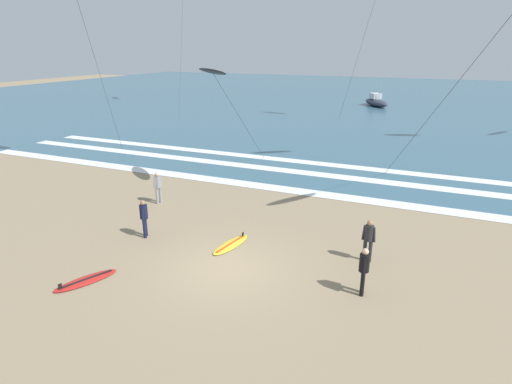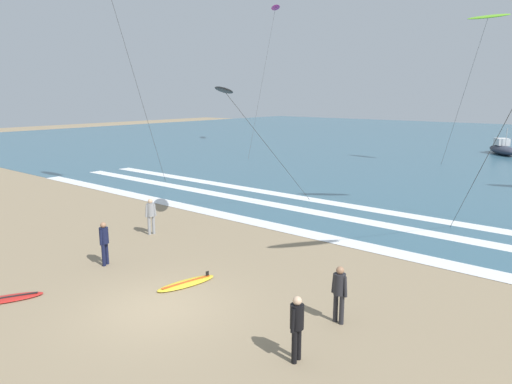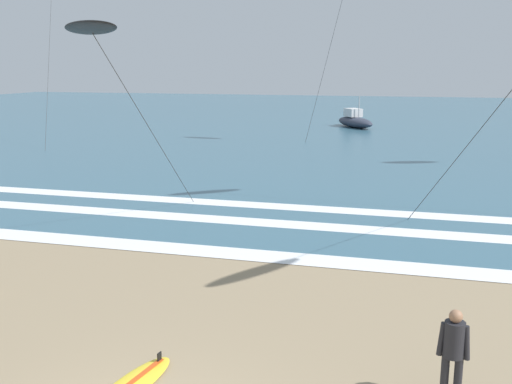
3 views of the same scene
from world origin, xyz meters
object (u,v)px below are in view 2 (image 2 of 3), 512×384
object	(u,v)px
surfer_right_near	(151,213)
offshore_boat	(502,149)
kite_lime_high_left	(488,18)
surfer_left_far	(104,240)
surfboard_foreground_flat	(5,299)
kite_black_distant_low	(224,91)
surfer_mid_group	(339,289)
surfboard_right_spare	(186,283)
surfer_foreground_main	(297,323)
kite_magenta_far_left	(275,9)

from	to	relation	value
surfer_right_near	offshore_boat	bearing A→B (deg)	83.19
surfer_right_near	kite_lime_high_left	world-z (taller)	kite_lime_high_left
surfer_left_far	surfboard_foreground_flat	xyz separation A→B (m)	(0.32, -3.64, -0.91)
kite_black_distant_low	surfer_mid_group	bearing A→B (deg)	-29.62
surfboard_right_spare	kite_lime_high_left	size ratio (longest dim) A/B	0.18
surfer_foreground_main	surfer_left_far	world-z (taller)	same
surfer_foreground_main	kite_magenta_far_left	xyz separation A→B (m)	(-28.72, 36.44, 14.44)
offshore_boat	surfer_left_far	bearing A→B (deg)	-93.94
kite_black_distant_low	offshore_boat	bearing A→B (deg)	84.94
surfer_left_far	surfboard_foreground_flat	bearing A→B (deg)	-84.98
surfer_foreground_main	kite_magenta_far_left	distance (m)	48.60
kite_lime_high_left	kite_magenta_far_left	bearing A→B (deg)	170.96
surfer_foreground_main	kite_lime_high_left	world-z (taller)	kite_lime_high_left
surfboard_right_spare	kite_black_distant_low	size ratio (longest dim) A/B	0.26
surfer_mid_group	surfer_foreground_main	bearing A→B (deg)	-84.66
surfer_right_near	surfer_mid_group	bearing A→B (deg)	-10.65
surfer_left_far	offshore_boat	size ratio (longest dim) A/B	0.30
surfer_right_near	kite_magenta_far_left	bearing A→B (deg)	119.21
kite_magenta_far_left	offshore_boat	xyz separation A→B (m)	(22.85, 8.38, -14.85)
surfer_mid_group	surfer_right_near	xyz separation A→B (m)	(-10.51, 1.98, 0.00)
surfer_left_far	kite_black_distant_low	size ratio (longest dim) A/B	0.19
surfer_left_far	surfboard_right_spare	size ratio (longest dim) A/B	0.74
surfer_foreground_main	surfer_left_far	distance (m)	8.94
surfboard_right_spare	offshore_boat	world-z (taller)	offshore_boat
kite_black_distant_low	offshore_boat	distance (m)	38.01
kite_lime_high_left	offshore_boat	world-z (taller)	kite_lime_high_left
surfer_foreground_main	kite_lime_high_left	bearing A→B (deg)	99.06
surfer_foreground_main	surfer_right_near	size ratio (longest dim) A/B	1.00
surfer_foreground_main	offshore_boat	size ratio (longest dim) A/B	0.30
surfboard_right_spare	kite_black_distant_low	xyz separation A→B (m)	(-3.87, 5.96, 6.14)
surfboard_foreground_flat	kite_black_distant_low	bearing A→B (deg)	93.36
kite_lime_high_left	surfboard_right_spare	bearing A→B (deg)	-90.20
kite_magenta_far_left	surfer_mid_group	bearing A→B (deg)	-50.16
surfer_right_near	surfer_foreground_main	bearing A→B (deg)	-21.62
surfboard_right_spare	kite_magenta_far_left	world-z (taller)	kite_magenta_far_left
surfer_foreground_main	surfer_left_far	size ratio (longest dim) A/B	1.00
surfer_right_near	surfboard_right_spare	xyz separation A→B (m)	(5.39, -2.83, -0.91)
surfboard_foreground_flat	kite_black_distant_low	size ratio (longest dim) A/B	0.26
kite_black_distant_low	kite_lime_high_left	bearing A→B (deg)	81.08
surfer_right_near	surfboard_right_spare	distance (m)	6.16
kite_lime_high_left	surfer_mid_group	bearing A→B (deg)	-80.67
surfer_left_far	offshore_boat	world-z (taller)	offshore_boat
kite_magenta_far_left	kite_black_distant_low	xyz separation A→B (m)	(19.53, -29.07, -9.21)
surfer_left_far	surfboard_right_spare	xyz separation A→B (m)	(3.58, 0.65, -0.91)
surfer_foreground_main	kite_lime_high_left	xyz separation A→B (m)	(-5.21, 32.70, 10.84)
offshore_boat	surfer_mid_group	bearing A→B (deg)	-82.42
surfer_left_far	kite_lime_high_left	bearing A→B (deg)	83.40
kite_magenta_far_left	offshore_boat	size ratio (longest dim) A/B	2.99
surfer_left_far	kite_lime_high_left	distance (m)	33.92
surfboard_foreground_flat	offshore_boat	distance (m)	47.77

